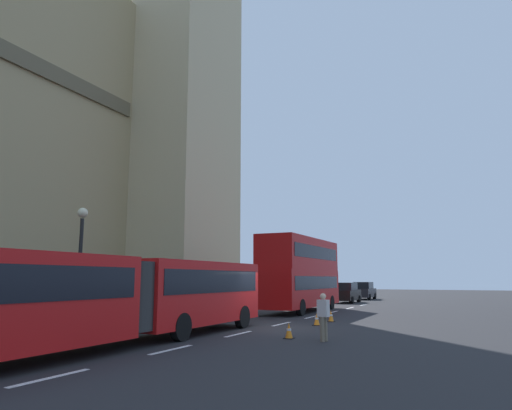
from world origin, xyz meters
TOP-DOWN VIEW (x-y plane):
  - ground_plane at (0.00, 0.00)m, footprint 160.00×160.00m
  - lane_centre_marking at (1.82, 0.00)m, footprint 39.00×0.16m
  - articulated_bus at (-7.61, 1.99)m, footprint 16.60×2.54m
  - double_decker_bus at (10.25, 2.00)m, footprint 9.98×2.54m
  - sedan_lead at (23.20, 2.19)m, footprint 4.40×1.86m
  - sedan_trailing at (31.01, 2.24)m, footprint 4.40×1.86m
  - traffic_cone_west at (-3.25, -2.36)m, footprint 0.36×0.36m
  - traffic_cone_middle at (1.87, -1.80)m, footprint 0.36×0.36m
  - traffic_cone_east at (4.08, -1.85)m, footprint 0.36×0.36m
  - street_lamp at (-5.07, 6.50)m, footprint 0.44×0.44m
  - pedestrian_near_cones at (-3.45, -3.78)m, footprint 0.35×0.45m

SIDE VIEW (x-z plane):
  - ground_plane at x=0.00m, z-range 0.00..0.00m
  - lane_centre_marking at x=1.82m, z-range 0.00..0.01m
  - traffic_cone_west at x=-3.25m, z-range -0.01..0.57m
  - traffic_cone_middle at x=1.87m, z-range -0.01..0.57m
  - traffic_cone_east at x=4.08m, z-range -0.01..0.57m
  - pedestrian_near_cones at x=-3.45m, z-range 0.07..1.76m
  - sedan_lead at x=23.20m, z-range -0.01..1.84m
  - sedan_trailing at x=31.01m, z-range -0.01..1.84m
  - articulated_bus at x=-7.61m, z-range 0.30..3.20m
  - double_decker_bus at x=10.25m, z-range 0.26..5.16m
  - street_lamp at x=-5.07m, z-range 0.42..5.69m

